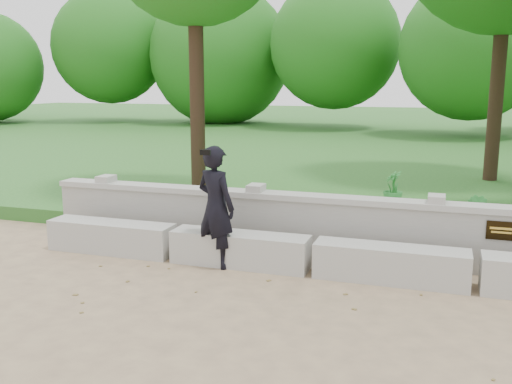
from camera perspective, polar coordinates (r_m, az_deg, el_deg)
ground at (r=5.68m, az=21.84°, el=-15.57°), size 80.00×80.00×0.00m
lawn at (r=19.25m, az=19.50°, el=3.41°), size 40.00×22.00×0.25m
concrete_bench at (r=7.36m, az=21.12°, el=-7.48°), size 11.90×0.45×0.45m
parapet_wall at (r=7.97m, az=21.02°, el=-4.30°), size 12.50×0.35×0.90m
man_main at (r=7.61m, az=-4.03°, el=-1.49°), size 0.70×0.66×1.65m
shrub_a at (r=8.65m, az=12.98°, el=-2.31°), size 0.33×0.29×0.53m
shrub_b at (r=8.62m, az=21.16°, el=-2.47°), size 0.44×0.45×0.63m
shrub_d at (r=10.57m, az=13.55°, el=0.37°), size 0.45×0.46×0.64m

